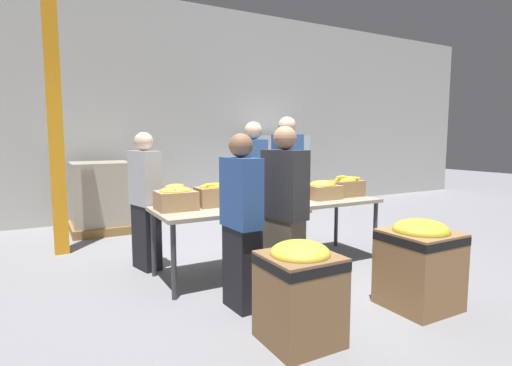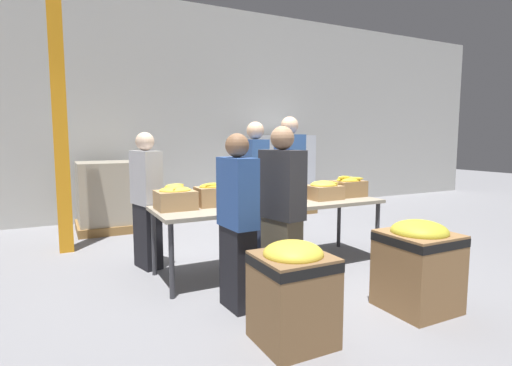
% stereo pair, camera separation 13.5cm
% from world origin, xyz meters
% --- Properties ---
extents(ground_plane, '(30.00, 30.00, 0.00)m').
position_xyz_m(ground_plane, '(0.00, 0.00, 0.00)').
color(ground_plane, gray).
extents(wall_back, '(16.00, 0.08, 4.00)m').
position_xyz_m(wall_back, '(0.00, 3.64, 2.00)').
color(wall_back, '#B7B7B2').
rests_on(wall_back, ground_plane).
extents(sorting_table, '(2.61, 0.84, 0.75)m').
position_xyz_m(sorting_table, '(0.00, 0.00, 0.70)').
color(sorting_table, '#9E937F').
rests_on(sorting_table, ground_plane).
extents(banana_box_0, '(0.38, 0.33, 0.26)m').
position_xyz_m(banana_box_0, '(-1.08, 0.08, 0.87)').
color(banana_box_0, tan).
rests_on(banana_box_0, sorting_table).
extents(banana_box_1, '(0.41, 0.27, 0.27)m').
position_xyz_m(banana_box_1, '(-0.64, 0.10, 0.88)').
color(banana_box_1, tan).
rests_on(banana_box_1, sorting_table).
extents(banana_box_2, '(0.38, 0.29, 0.23)m').
position_xyz_m(banana_box_2, '(-0.24, -0.01, 0.86)').
color(banana_box_2, '#A37A4C').
rests_on(banana_box_2, sorting_table).
extents(banana_box_3, '(0.38, 0.31, 0.26)m').
position_xyz_m(banana_box_3, '(0.19, 0.03, 0.88)').
color(banana_box_3, olive).
rests_on(banana_box_3, sorting_table).
extents(banana_box_4, '(0.38, 0.32, 0.22)m').
position_xyz_m(banana_box_4, '(0.68, -0.05, 0.86)').
color(banana_box_4, tan).
rests_on(banana_box_4, sorting_table).
extents(banana_box_5, '(0.38, 0.30, 0.27)m').
position_xyz_m(banana_box_5, '(1.09, -0.00, 0.88)').
color(banana_box_5, '#A37A4C').
rests_on(banana_box_5, sorting_table).
extents(volunteer_0, '(0.27, 0.48, 1.76)m').
position_xyz_m(volunteer_0, '(0.64, 0.67, 0.87)').
color(volunteer_0, '#6B604C').
rests_on(volunteer_0, ground_plane).
extents(volunteer_1, '(0.29, 0.46, 1.58)m').
position_xyz_m(volunteer_1, '(-0.34, -0.80, 0.78)').
color(volunteer_1, '#6B604C').
rests_on(volunteer_1, ground_plane).
extents(volunteer_2, '(0.29, 0.48, 1.68)m').
position_xyz_m(volunteer_2, '(0.15, 0.70, 0.84)').
color(volunteer_2, '#2D3856').
rests_on(volunteer_2, ground_plane).
extents(volunteer_3, '(0.23, 0.42, 1.51)m').
position_xyz_m(volunteer_3, '(-0.79, -0.82, 0.75)').
color(volunteer_3, black).
rests_on(volunteer_3, ground_plane).
extents(volunteer_4, '(0.30, 0.45, 1.54)m').
position_xyz_m(volunteer_4, '(-1.25, 0.65, 0.76)').
color(volunteer_4, black).
rests_on(volunteer_4, ground_plane).
extents(donation_bin_0, '(0.51, 0.51, 0.75)m').
position_xyz_m(donation_bin_0, '(-0.68, -1.54, 0.40)').
color(donation_bin_0, olive).
rests_on(donation_bin_0, ground_plane).
extents(donation_bin_1, '(0.56, 0.56, 0.78)m').
position_xyz_m(donation_bin_1, '(0.58, -1.54, 0.41)').
color(donation_bin_1, olive).
rests_on(donation_bin_1, ground_plane).
extents(support_pillar, '(0.17, 0.17, 4.00)m').
position_xyz_m(support_pillar, '(-2.07, 1.79, 2.00)').
color(support_pillar, orange).
rests_on(support_pillar, ground_plane).
extents(pallet_stack_0, '(0.95, 0.95, 1.10)m').
position_xyz_m(pallet_stack_0, '(-1.42, 2.84, 0.54)').
color(pallet_stack_0, olive).
rests_on(pallet_stack_0, ground_plane).
extents(pallet_stack_1, '(0.96, 0.96, 1.53)m').
position_xyz_m(pallet_stack_1, '(1.94, 2.96, 0.75)').
color(pallet_stack_1, olive).
rests_on(pallet_stack_1, ground_plane).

